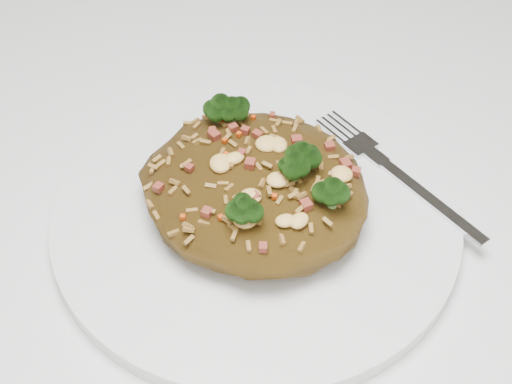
# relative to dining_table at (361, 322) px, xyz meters

# --- Properties ---
(dining_table) EXTENTS (1.20, 0.80, 0.75)m
(dining_table) POSITION_rel_dining_table_xyz_m (0.00, 0.00, 0.00)
(dining_table) COLOR white
(dining_table) RESTS_ON ground
(plate) EXTENTS (0.28, 0.28, 0.01)m
(plate) POSITION_rel_dining_table_xyz_m (-0.08, -0.03, 0.10)
(plate) COLOR white
(plate) RESTS_ON dining_table
(fried_rice) EXTENTS (0.16, 0.15, 0.06)m
(fried_rice) POSITION_rel_dining_table_xyz_m (-0.08, -0.03, 0.13)
(fried_rice) COLOR brown
(fried_rice) RESTS_ON plate
(fork) EXTENTS (0.16, 0.06, 0.00)m
(fork) POSITION_rel_dining_table_xyz_m (-0.01, 0.06, 0.11)
(fork) COLOR silver
(fork) RESTS_ON plate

